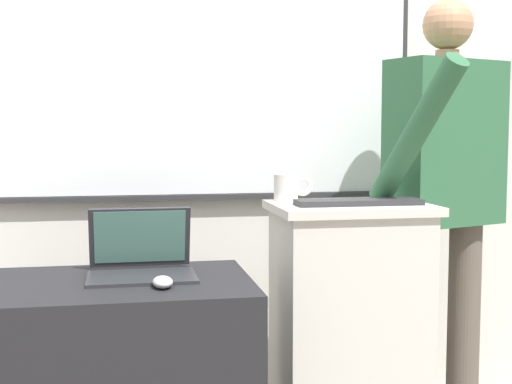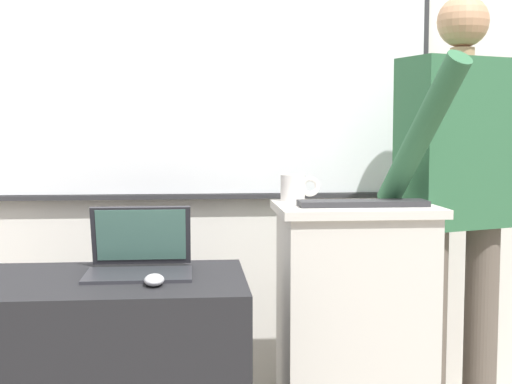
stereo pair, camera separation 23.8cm
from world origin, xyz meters
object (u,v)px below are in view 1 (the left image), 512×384
at_px(wireless_keyboard, 359,202).
at_px(coffee_mug, 288,187).
at_px(laptop, 141,254).
at_px(lectern_podium, 349,333).
at_px(person_presenter, 445,185).
at_px(computer_mouse_by_laptop, 163,282).

bearing_deg(wireless_keyboard, coffee_mug, 137.99).
bearing_deg(coffee_mug, laptop, -155.40).
distance_m(lectern_podium, wireless_keyboard, 0.49).
bearing_deg(laptop, coffee_mug, 24.60).
bearing_deg(wireless_keyboard, person_presenter, 26.44).
bearing_deg(coffee_mug, wireless_keyboard, -42.01).
xyz_separation_m(lectern_podium, laptop, (-0.74, -0.12, 0.33)).
xyz_separation_m(person_presenter, computer_mouse_by_laptop, (-1.13, -0.49, -0.23)).
xyz_separation_m(lectern_podium, wireless_keyboard, (0.01, -0.05, 0.48)).
relative_size(person_presenter, laptop, 5.07).
distance_m(lectern_podium, person_presenter, 0.70).
bearing_deg(person_presenter, wireless_keyboard, -173.05).
xyz_separation_m(laptop, computer_mouse_by_laptop, (0.06, -0.22, -0.05)).
bearing_deg(computer_mouse_by_laptop, person_presenter, 23.70).
relative_size(laptop, computer_mouse_by_laptop, 3.37).
xyz_separation_m(laptop, wireless_keyboard, (0.76, 0.06, 0.15)).
xyz_separation_m(wireless_keyboard, computer_mouse_by_laptop, (-0.70, -0.28, -0.19)).
xyz_separation_m(lectern_podium, person_presenter, (0.44, 0.16, 0.52)).
height_order(wireless_keyboard, coffee_mug, coffee_mug).
bearing_deg(person_presenter, laptop, 173.58).
bearing_deg(lectern_podium, wireless_keyboard, -75.25).
distance_m(lectern_podium, computer_mouse_by_laptop, 0.82).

